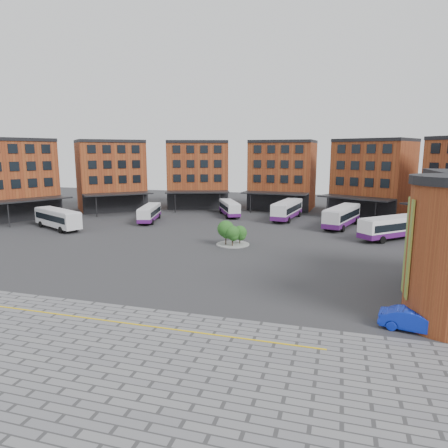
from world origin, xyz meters
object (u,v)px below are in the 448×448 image
(bus_a, at_px, (58,217))
(bus_d, at_px, (287,210))
(bus_e, at_px, (342,216))
(bus_f, at_px, (394,227))
(tree_island, at_px, (232,233))
(bus_c, at_px, (229,208))
(bus_b, at_px, (150,213))
(blue_car, at_px, (414,320))

(bus_a, height_order, bus_d, bus_d)
(bus_a, relative_size, bus_e, 0.90)
(bus_e, distance_m, bus_f, 10.26)
(bus_a, bearing_deg, tree_island, -69.28)
(bus_f, bearing_deg, bus_d, -170.85)
(bus_c, relative_size, bus_d, 0.82)
(tree_island, height_order, bus_e, bus_e)
(bus_b, relative_size, bus_c, 1.02)
(bus_c, distance_m, bus_f, 31.08)
(bus_a, relative_size, blue_car, 2.42)
(bus_d, bearing_deg, bus_b, -151.26)
(bus_c, xyz_separation_m, blue_car, (25.60, -44.99, -0.78))
(bus_e, xyz_separation_m, blue_car, (4.81, -38.63, -1.08))
(tree_island, xyz_separation_m, blue_car, (18.68, -21.14, -0.95))
(bus_b, relative_size, bus_f, 1.01)
(bus_f, bearing_deg, bus_b, -139.02)
(bus_d, relative_size, bus_e, 1.00)
(bus_b, distance_m, bus_f, 39.88)
(bus_b, bearing_deg, bus_e, -8.46)
(tree_island, bearing_deg, bus_c, 106.18)
(bus_b, relative_size, bus_d, 0.84)
(bus_b, distance_m, bus_e, 32.87)
(tree_island, height_order, bus_a, tree_island)
(tree_island, bearing_deg, bus_a, 173.86)
(bus_d, bearing_deg, bus_c, -178.51)
(bus_a, bearing_deg, bus_c, -20.79)
(bus_d, xyz_separation_m, bus_e, (9.55, -5.14, 0.00))
(bus_f, bearing_deg, tree_island, -108.06)
(tree_island, distance_m, bus_f, 23.22)
(bus_c, xyz_separation_m, bus_e, (20.79, -6.36, 0.30))
(bus_c, bearing_deg, bus_d, -32.77)
(tree_island, distance_m, bus_b, 23.27)
(bus_c, relative_size, bus_f, 0.98)
(bus_f, height_order, blue_car, bus_f)
(tree_island, height_order, bus_c, tree_island)
(bus_c, relative_size, bus_e, 0.81)
(bus_a, distance_m, bus_b, 15.12)
(tree_island, height_order, bus_b, tree_island)
(bus_f, bearing_deg, blue_car, -47.84)
(bus_e, bearing_deg, tree_island, -111.98)
(bus_d, bearing_deg, blue_car, -64.15)
(bus_f, bearing_deg, bus_c, -160.07)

